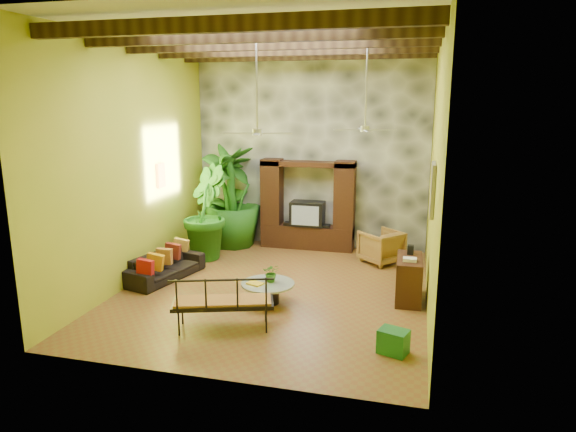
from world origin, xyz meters
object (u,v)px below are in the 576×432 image
(ceiling_fan_back, at_px, (365,119))
(sofa, at_px, (165,266))
(tall_plant_a, at_px, (229,193))
(side_console, at_px, (409,279))
(tall_plant_b, at_px, (204,212))
(tall_plant_c, at_px, (233,197))
(coffee_table, at_px, (268,290))
(wicker_armchair, at_px, (381,247))
(entertainment_center, at_px, (308,212))
(green_bin, at_px, (393,342))
(ceiling_fan_front, at_px, (257,121))
(iron_bench, at_px, (221,301))

(ceiling_fan_back, relative_size, sofa, 0.99)
(tall_plant_a, bearing_deg, side_console, -32.28)
(tall_plant_b, xyz_separation_m, tall_plant_c, (0.29, 1.17, 0.18))
(tall_plant_a, relative_size, coffee_table, 2.65)
(wicker_armchair, height_order, side_console, side_console)
(entertainment_center, bearing_deg, wicker_armchair, -21.72)
(tall_plant_a, distance_m, side_console, 5.73)
(sofa, bearing_deg, tall_plant_a, 7.78)
(ceiling_fan_back, xyz_separation_m, green_bin, (0.88, -3.32, -3.21))
(coffee_table, bearing_deg, sofa, 163.42)
(entertainment_center, height_order, side_console, entertainment_center)
(ceiling_fan_front, relative_size, coffee_table, 1.84)
(ceiling_fan_front, bearing_deg, side_console, 10.53)
(ceiling_fan_front, relative_size, wicker_armchair, 2.18)
(ceiling_fan_back, relative_size, tall_plant_a, 0.69)
(ceiling_fan_back, height_order, tall_plant_a, ceiling_fan_back)
(ceiling_fan_front, xyz_separation_m, sofa, (-2.28, 0.47, -3.13))
(tall_plant_c, relative_size, side_console, 2.48)
(entertainment_center, xyz_separation_m, sofa, (-2.48, -3.07, -0.69))
(sofa, distance_m, green_bin, 5.42)
(side_console, height_order, green_bin, side_console)
(ceiling_fan_back, xyz_separation_m, tall_plant_a, (-3.74, 1.95, -2.06))
(ceiling_fan_front, distance_m, ceiling_fan_back, 2.41)
(wicker_armchair, bearing_deg, green_bin, 49.36)
(tall_plant_b, bearing_deg, green_bin, -39.02)
(sofa, bearing_deg, wicker_armchair, -48.58)
(tall_plant_b, relative_size, coffee_table, 2.24)
(entertainment_center, relative_size, tall_plant_b, 1.06)
(sofa, distance_m, iron_bench, 3.00)
(tall_plant_c, height_order, coffee_table, tall_plant_c)
(entertainment_center, distance_m, sofa, 4.00)
(coffee_table, distance_m, iron_bench, 1.42)
(ceiling_fan_back, xyz_separation_m, coffee_table, (-1.54, -1.89, -3.15))
(ceiling_fan_front, bearing_deg, tall_plant_a, 118.60)
(iron_bench, bearing_deg, tall_plant_c, 89.76)
(ceiling_fan_back, relative_size, iron_bench, 1.05)
(wicker_armchair, distance_m, side_console, 2.33)
(tall_plant_a, xyz_separation_m, side_console, (4.78, -3.02, -0.92))
(ceiling_fan_back, bearing_deg, tall_plant_a, 152.43)
(wicker_armchair, bearing_deg, ceiling_fan_front, 4.62)
(tall_plant_b, height_order, coffee_table, tall_plant_b)
(ceiling_fan_back, bearing_deg, wicker_armchair, 72.86)
(sofa, bearing_deg, green_bin, -99.69)
(entertainment_center, distance_m, tall_plant_c, 1.99)
(ceiling_fan_back, height_order, side_console, ceiling_fan_back)
(tall_plant_c, height_order, green_bin, tall_plant_c)
(ceiling_fan_back, height_order, green_bin, ceiling_fan_back)
(tall_plant_a, distance_m, iron_bench, 5.54)
(entertainment_center, distance_m, green_bin, 5.87)
(tall_plant_a, relative_size, iron_bench, 1.51)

